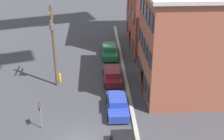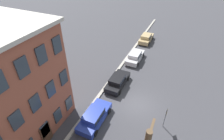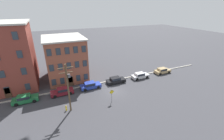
{
  "view_description": "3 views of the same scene",
  "coord_description": "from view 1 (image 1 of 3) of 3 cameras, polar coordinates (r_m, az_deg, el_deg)",
  "views": [
    {
      "loc": [
        19.56,
        1.4,
        15.72
      ],
      "look_at": [
        0.99,
        2.43,
        6.6
      ],
      "focal_mm": 50.0,
      "sensor_mm": 36.0,
      "label": 1
    },
    {
      "loc": [
        -13.73,
        -3.12,
        14.48
      ],
      "look_at": [
        0.69,
        3.42,
        3.23
      ],
      "focal_mm": 28.0,
      "sensor_mm": 36.0,
      "label": 2
    },
    {
      "loc": [
        -11.2,
        -24.76,
        16.32
      ],
      "look_at": [
        0.84,
        2.68,
        3.68
      ],
      "focal_mm": 24.0,
      "sensor_mm": 36.0,
      "label": 3
    }
  ],
  "objects": [
    {
      "name": "caution_sign",
      "position": [
        25.97,
        -13.03,
        -7.31
      ],
      "size": [
        0.93,
        0.08,
        2.55
      ],
      "color": "slate",
      "rests_on": "ground_plane"
    },
    {
      "name": "car_maroon",
      "position": [
        33.06,
        0.07,
        -0.8
      ],
      "size": [
        4.4,
        1.92,
        1.43
      ],
      "color": "maroon",
      "rests_on": "ground_plane"
    },
    {
      "name": "utility_pole",
      "position": [
        31.03,
        -10.65,
        4.96
      ],
      "size": [
        2.4,
        0.44,
        8.44
      ],
      "color": "brown",
      "rests_on": "ground_plane"
    },
    {
      "name": "car_blue",
      "position": [
        28.02,
        1.0,
        -6.18
      ],
      "size": [
        4.4,
        1.92,
        1.43
      ],
      "color": "#233899",
      "rests_on": "ground_plane"
    },
    {
      "name": "kerb_strip",
      "position": [
        25.23,
        4.68,
        -12.28
      ],
      "size": [
        56.0,
        0.36,
        0.16
      ],
      "primitive_type": "cube",
      "color": "#9E998E",
      "rests_on": "ground_plane"
    },
    {
      "name": "apartment_midblock",
      "position": [
        30.83,
        15.37,
        4.91
      ],
      "size": [
        9.11,
        10.67,
        10.06
      ],
      "color": "brown",
      "rests_on": "ground_plane"
    },
    {
      "name": "car_green",
      "position": [
        39.12,
        -0.47,
        3.63
      ],
      "size": [
        4.4,
        1.92,
        1.43
      ],
      "color": "#1E6638",
      "rests_on": "ground_plane"
    },
    {
      "name": "fire_hydrant",
      "position": [
        33.43,
        -9.51,
        -1.38
      ],
      "size": [
        0.24,
        0.34,
        0.96
      ],
      "color": "yellow",
      "rests_on": "ground_plane"
    }
  ]
}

